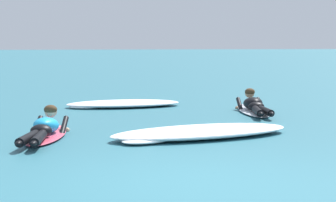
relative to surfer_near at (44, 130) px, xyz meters
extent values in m
plane|color=#2D6B7A|center=(1.78, 6.54, -0.14)|extent=(120.00, 120.00, 0.00)
ellipsoid|color=#E54C66|center=(0.01, 0.11, -0.10)|extent=(0.83, 2.16, 0.07)
ellipsoid|color=#E54C66|center=(0.15, 1.10, -0.09)|extent=(0.23, 0.22, 0.06)
ellipsoid|color=#1E9EDB|center=(0.02, 0.16, 0.06)|extent=(0.49, 0.77, 0.35)
ellipsoid|color=black|center=(-0.03, -0.26, 0.03)|extent=(0.37, 0.32, 0.20)
cylinder|color=black|center=(-0.19, -0.84, 0.00)|extent=(0.31, 0.90, 0.14)
ellipsoid|color=black|center=(-0.27, -1.27, 0.00)|extent=(0.13, 0.23, 0.08)
cylinder|color=black|center=(-0.03, -0.86, 0.00)|extent=(0.20, 0.89, 0.14)
ellipsoid|color=black|center=(-0.07, -1.30, 0.00)|extent=(0.13, 0.23, 0.08)
cylinder|color=black|center=(-0.15, 0.58, -0.02)|extent=(0.16, 0.58, 0.33)
sphere|color=tan|center=(-0.10, 0.95, -0.12)|extent=(0.09, 0.09, 0.09)
cylinder|color=black|center=(0.29, 0.50, -0.02)|extent=(0.16, 0.58, 0.33)
sphere|color=tan|center=(0.33, 0.86, -0.12)|extent=(0.09, 0.09, 0.09)
sphere|color=tan|center=(0.08, 0.58, 0.24)|extent=(0.21, 0.21, 0.21)
ellipsoid|color=#47331E|center=(0.07, 0.56, 0.27)|extent=(0.24, 0.23, 0.16)
ellipsoid|color=silver|center=(4.20, 3.27, -0.10)|extent=(0.69, 2.39, 0.07)
ellipsoid|color=silver|center=(4.26, 4.39, -0.09)|extent=(0.21, 0.21, 0.06)
ellipsoid|color=black|center=(4.20, 3.32, 0.06)|extent=(0.44, 0.72, 0.35)
ellipsoid|color=black|center=(4.17, 2.92, 0.03)|extent=(0.36, 0.30, 0.20)
cylinder|color=black|center=(4.06, 2.34, 0.00)|extent=(0.24, 0.87, 0.14)
ellipsoid|color=black|center=(4.01, 1.91, 0.00)|extent=(0.11, 0.23, 0.08)
cylinder|color=black|center=(4.22, 2.33, 0.00)|extent=(0.14, 0.86, 0.14)
ellipsoid|color=black|center=(4.22, 1.90, 0.00)|extent=(0.11, 0.23, 0.08)
cylinder|color=black|center=(4.00, 3.71, -0.02)|extent=(0.12, 0.55, 0.32)
sphere|color=tan|center=(4.02, 4.07, -0.12)|extent=(0.09, 0.09, 0.09)
cylinder|color=black|center=(4.44, 3.66, -0.02)|extent=(0.12, 0.55, 0.32)
sphere|color=tan|center=(4.46, 4.01, -0.12)|extent=(0.09, 0.09, 0.09)
sphere|color=tan|center=(4.22, 3.72, 0.24)|extent=(0.21, 0.21, 0.21)
ellipsoid|color=#47331E|center=(4.22, 3.70, 0.27)|extent=(0.23, 0.21, 0.16)
ellipsoid|color=white|center=(2.51, -0.10, -0.05)|extent=(3.35, 2.15, 0.18)
ellipsoid|color=white|center=(3.20, 0.33, -0.08)|extent=(1.14, 0.62, 0.13)
ellipsoid|color=white|center=(1.66, -0.52, -0.09)|extent=(1.25, 1.18, 0.10)
ellipsoid|color=white|center=(1.51, 4.80, -0.06)|extent=(2.78, 1.52, 0.15)
ellipsoid|color=white|center=(2.14, 5.07, -0.08)|extent=(1.07, 0.81, 0.11)
ellipsoid|color=white|center=(0.75, 4.57, -0.10)|extent=(1.03, 0.72, 0.08)
camera|label=1|loc=(0.68, -11.10, 1.52)|focal=74.23mm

